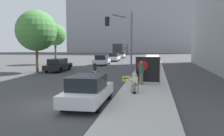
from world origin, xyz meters
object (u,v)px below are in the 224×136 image
protest_banner (147,69)px  car_on_road_far_lane (120,55)px  traffic_light_pole (122,34)px  car_on_road_midblock (102,60)px  city_bus_on_road (121,49)px  car_on_road_nearest (58,65)px  motorcycle_on_road (95,71)px  parked_car_curbside (88,90)px  street_tree_near_curb (36,31)px  car_on_road_distant (114,57)px  jogger_on_sidewalk (141,73)px  pedestrian_behind (138,70)px  street_tree_midblock (55,35)px  seated_protester (135,82)px

protest_banner → car_on_road_far_lane: bearing=101.0°
traffic_light_pole → car_on_road_midblock: 14.56m
car_on_road_midblock → city_bus_on_road: size_ratio=0.38×
car_on_road_nearest → motorcycle_on_road: 6.91m
car_on_road_nearest → motorcycle_on_road: bearing=-39.5°
parked_car_curbside → street_tree_near_curb: street_tree_near_curb is taller
traffic_light_pole → car_on_road_distant: bearing=101.1°
car_on_road_nearest → car_on_road_midblock: size_ratio=1.00×
parked_car_curbside → motorcycle_on_road: bearing=101.7°
car_on_road_nearest → protest_banner: bearing=-37.3°
car_on_road_distant → protest_banner: bearing=-75.4°
traffic_light_pole → car_on_road_nearest: (-7.78, 4.14, -3.25)m
jogger_on_sidewalk → motorcycle_on_road: size_ratio=0.80×
protest_banner → city_bus_on_road: bearing=100.1°
jogger_on_sidewalk → pedestrian_behind: bearing=-102.4°
protest_banner → pedestrian_behind: bearing=118.1°
protest_banner → city_bus_on_road: size_ratio=0.16×
traffic_light_pole → city_bus_on_road: bearing=97.9°
protest_banner → street_tree_midblock: street_tree_midblock is taller
parked_car_curbside → city_bus_on_road: size_ratio=0.38×
car_on_road_distant → car_on_road_nearest: bearing=-100.7°
car_on_road_nearest → city_bus_on_road: (1.54, 40.58, 1.10)m
pedestrian_behind → seated_protester: bearing=129.2°
car_on_road_midblock → car_on_road_nearest: bearing=-108.2°
car_on_road_midblock → motorcycle_on_road: car_on_road_midblock is taller
street_tree_near_curb → traffic_light_pole: bearing=-15.2°
pedestrian_behind → street_tree_midblock: bearing=-11.9°
motorcycle_on_road → street_tree_near_curb: (-7.05, 2.83, 3.91)m
pedestrian_behind → car_on_road_distant: (-5.91, 24.27, -0.25)m
seated_protester → car_on_road_far_lane: size_ratio=0.27×
traffic_light_pole → street_tree_near_curb: street_tree_near_curb is taller
seated_protester → motorcycle_on_road: (-4.19, 7.05, -0.19)m
jogger_on_sidewalk → car_on_road_midblock: 18.89m
car_on_road_far_lane → parked_car_curbside: bearing=-84.3°
pedestrian_behind → street_tree_near_curb: 12.48m
seated_protester → jogger_on_sidewalk: 3.05m
protest_banner → car_on_road_distant: protest_banner is taller
pedestrian_behind → motorcycle_on_road: size_ratio=0.80×
car_on_road_midblock → motorcycle_on_road: bearing=-80.5°
car_on_road_far_lane → street_tree_midblock: street_tree_midblock is taller
car_on_road_nearest → motorcycle_on_road: size_ratio=2.20×
car_on_road_nearest → car_on_road_distant: (3.43, 18.09, 0.01)m
street_tree_near_curb → street_tree_midblock: (-2.47, 11.01, -0.02)m
parked_car_curbside → city_bus_on_road: (-5.89, 55.08, 1.08)m
traffic_light_pole → car_on_road_distant: (-4.35, 22.24, -3.23)m
car_on_road_nearest → parked_car_curbside: bearing=-62.8°
protest_banner → car_on_road_nearest: bearing=142.7°
traffic_light_pole → car_on_road_far_lane: (-4.64, 32.52, -3.26)m
street_tree_near_curb → street_tree_midblock: street_tree_near_curb is taller
protest_banner → traffic_light_pole: bearing=123.6°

